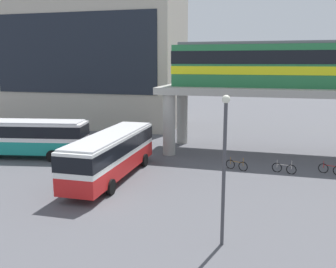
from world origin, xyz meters
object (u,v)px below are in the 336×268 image
Objects in this scene: train at (326,64)px; bus_secondary at (22,135)px; bicycle_red at (331,169)px; bicycle_brown at (237,165)px; bus_main at (112,151)px; station_building at (93,61)px; bicycle_silver at (284,168)px.

train is 26.23m from bus_secondary.
bicycle_red is 6.81m from bicycle_brown.
train is 18.94m from bus_main.
station_building is at bearing 119.14° from bus_main.
bus_main is 6.33× the size of bicycle_silver.
bicycle_red is at bearing 10.91° from bicycle_silver.
train reaches higher than bicycle_red.
bus_secondary is 25.00m from bicycle_red.
train is at bearing 34.29° from bus_main.
station_building is 13.76× the size of bicycle_red.
bus_main reaches higher than bicycle_silver.
bicycle_silver is at bearing 3.10° from bus_secondary.
bus_main is 9.60m from bicycle_brown.
bicycle_red is at bearing -30.84° from station_building.
bus_secondary reaches higher than bicycle_brown.
bus_main is 12.75m from bicycle_silver.
bicycle_brown is (18.11, 1.11, -1.63)m from bus_secondary.
bicycle_brown is at bearing -178.99° from bicycle_silver.
bicycle_silver is at bearing 21.12° from bus_main.
bus_secondary is (2.09, -17.91, -6.25)m from station_building.
bicycle_silver is at bearing 1.01° from bicycle_brown.
bus_main is at bearing -161.02° from bicycle_red.
bus_main is 10.35m from bus_secondary.
station_building is 25.17m from bus_main.
bus_main is at bearing -60.86° from station_building.
station_building is at bearing 140.24° from bicycle_brown.
bicycle_red is 0.95× the size of bicycle_silver.
bicycle_red and bicycle_brown have the same top height.
bicycle_silver is 3.48m from bicycle_brown.
train is 9.04m from bicycle_red.
station_building is at bearing 149.16° from bicycle_red.
station_building reaches higher than bus_main.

